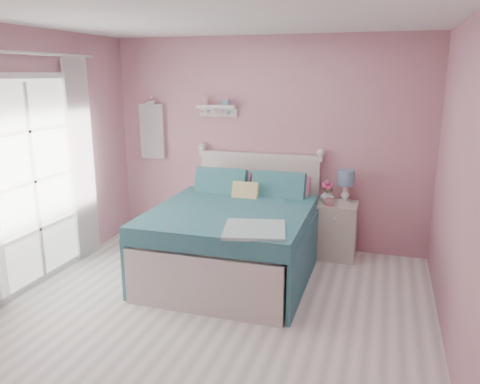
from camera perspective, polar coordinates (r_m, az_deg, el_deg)
The scene contains 12 objects.
floor at distance 4.26m, azimuth -4.85°, elevation -16.06°, with size 4.50×4.50×0.00m, color beige.
room_shell at distance 3.73m, azimuth -5.36°, elevation 5.47°, with size 4.50×4.50×4.50m.
bed at distance 5.16m, azimuth -0.57°, elevation -5.52°, with size 1.63×2.05×1.18m.
nightstand at distance 5.71m, azimuth 11.65°, elevation -4.56°, with size 0.46×0.46×0.67m.
table_lamp at distance 5.61m, azimuth 12.78°, elevation 1.42°, with size 0.19×0.19×0.39m.
vase at distance 5.60m, azimuth 10.54°, elevation -0.45°, with size 0.16×0.16×0.17m, color silver.
teacup at distance 5.48m, azimuth 10.80°, elevation -1.23°, with size 0.11×0.11×0.09m, color #C98689.
roses at distance 5.57m, azimuth 10.57°, elevation 0.75°, with size 0.14×0.11×0.12m.
wall_shelf at distance 5.97m, azimuth -2.81°, elevation 10.23°, with size 0.50×0.15×0.25m.
hanging_dress at distance 6.37m, azimuth -10.69°, elevation 7.24°, with size 0.34×0.03×0.72m, color white.
french_door at distance 5.21m, azimuth -23.86°, elevation 1.10°, with size 0.04×1.32×2.16m.
curtain_far at distance 5.72m, azimuth -18.74°, elevation 3.74°, with size 0.04×0.40×2.32m, color white.
Camera 1 is at (1.43, -3.40, 2.15)m, focal length 35.00 mm.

